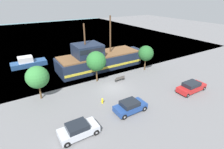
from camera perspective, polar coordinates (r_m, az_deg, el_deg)
ground_plane at (r=27.13m, az=0.11°, el=-4.34°), size 160.00×160.00×0.00m
water_surface at (r=66.68m, az=-20.77°, el=11.64°), size 80.00×80.00×0.00m
pirate_ship at (r=34.09m, az=-4.44°, el=5.13°), size 17.61×5.64×9.71m
moored_boat_dockside at (r=38.93m, az=-25.73°, el=3.52°), size 6.64×2.50×2.04m
parked_car_curb_front at (r=21.71m, az=5.92°, el=-10.32°), size 4.01×1.96×1.47m
parked_car_curb_mid at (r=18.73m, az=-10.94°, el=-17.32°), size 3.97×1.94×1.48m
parked_car_curb_rear at (r=28.36m, az=24.49°, el=-3.71°), size 4.73×1.89×1.49m
fire_hydrant at (r=23.30m, az=-3.17°, el=-8.51°), size 0.42×0.25×0.76m
bench_promenade_east at (r=29.05m, az=2.59°, el=-1.34°), size 1.68×0.45×0.85m
tree_row_east at (r=24.97m, az=-23.19°, el=-0.82°), size 3.02×3.02×4.76m
tree_row_mideast at (r=27.87m, az=-5.18°, el=4.34°), size 3.17×3.17×5.12m
tree_row_midwest at (r=33.05m, az=10.99°, el=6.80°), size 2.82×2.82×4.71m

